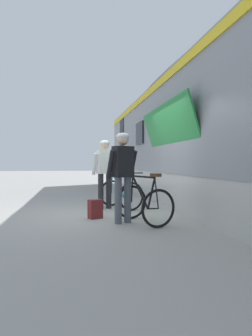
# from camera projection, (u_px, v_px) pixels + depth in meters

# --- Properties ---
(ground_plane) EXTENTS (80.00, 80.00, 0.00)m
(ground_plane) POSITION_uv_depth(u_px,v_px,m) (113.00, 213.00, 7.22)
(ground_plane) COLOR #A09E99
(train_car) EXTENTS (3.28, 17.86, 3.88)m
(train_car) POSITION_uv_depth(u_px,v_px,m) (205.00, 137.00, 9.36)
(train_car) COLOR gray
(train_car) RESTS_ON ground
(cyclist_near_in_dark) EXTENTS (0.66, 0.48, 1.76)m
(cyclist_near_in_dark) POSITION_uv_depth(u_px,v_px,m) (123.00, 169.00, 6.05)
(cyclist_near_in_dark) COLOR #4C515B
(cyclist_near_in_dark) RESTS_ON ground
(cyclist_far_in_white) EXTENTS (0.66, 0.41, 1.76)m
(cyclist_far_in_white) POSITION_uv_depth(u_px,v_px,m) (105.00, 168.00, 7.97)
(cyclist_far_in_white) COLOR #232328
(cyclist_far_in_white) RESTS_ON ground
(bicycle_near_black) EXTENTS (1.00, 1.23, 0.99)m
(bicycle_near_black) POSITION_uv_depth(u_px,v_px,m) (144.00, 203.00, 6.03)
(bicycle_near_black) COLOR black
(bicycle_near_black) RESTS_ON ground
(bicycle_far_teal) EXTENTS (1.05, 1.25, 0.99)m
(bicycle_far_teal) POSITION_uv_depth(u_px,v_px,m) (121.00, 193.00, 8.01)
(bicycle_far_teal) COLOR black
(bicycle_far_teal) RESTS_ON ground
(backpack_on_platform) EXTENTS (0.33, 0.27, 0.40)m
(backpack_on_platform) POSITION_uv_depth(u_px,v_px,m) (95.00, 209.00, 6.57)
(backpack_on_platform) COLOR maroon
(backpack_on_platform) RESTS_ON ground
(water_bottle_near_the_bikes) EXTENTS (0.07, 0.07, 0.18)m
(water_bottle_near_the_bikes) POSITION_uv_depth(u_px,v_px,m) (143.00, 207.00, 7.69)
(water_bottle_near_the_bikes) COLOR red
(water_bottle_near_the_bikes) RESTS_ON ground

